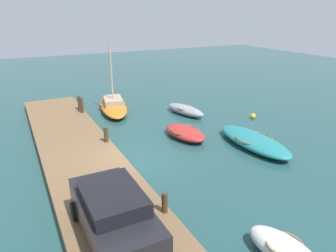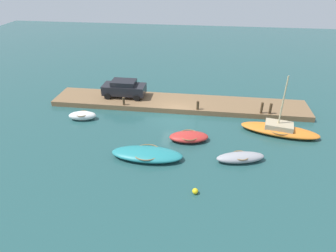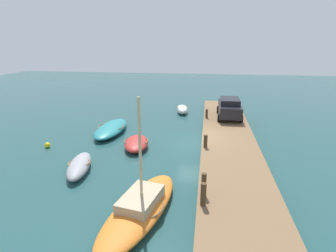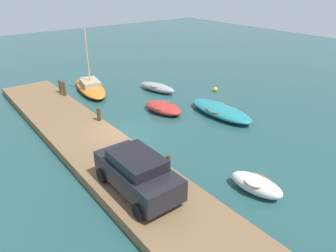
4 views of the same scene
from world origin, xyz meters
name	(u,v)px [view 4 (image 4 of 4)]	position (x,y,z in m)	size (l,w,h in m)	color
ground_plane	(125,136)	(0.00, 0.00, 0.00)	(84.00, 84.00, 0.00)	#234C4C
dock_platform	(90,143)	(0.00, -2.23, 0.25)	(24.59, 3.66, 0.49)	brown
rowboat_grey	(157,87)	(-5.33, 6.24, 0.34)	(3.64, 1.91, 0.66)	#939399
rowboat_red	(163,108)	(-1.49, 3.98, 0.34)	(3.30, 2.03, 0.66)	#B72D28
dinghy_white	(256,185)	(8.21, 1.77, 0.39)	(2.57, 1.45, 0.76)	white
motorboat_teal	(221,111)	(1.33, 6.75, 0.34)	(5.19, 2.03, 0.67)	teal
sailboat_orange	(90,86)	(-8.80, 1.92, 0.39)	(6.48, 3.13, 5.00)	orange
mooring_post_west	(60,87)	(-8.40, -0.66, 0.99)	(0.24, 0.24, 1.00)	#47331E
mooring_post_mid_west	(64,89)	(-7.65, -0.66, 1.02)	(0.22, 0.22, 1.05)	#47331E
mooring_post_mid_east	(99,114)	(-1.95, -0.66, 0.90)	(0.24, 0.24, 0.82)	#47331E
mooring_post_east	(168,163)	(5.04, -0.66, 0.88)	(0.21, 0.21, 0.77)	#47331E
parked_car	(137,172)	(5.48, -2.60, 1.38)	(4.20, 2.06, 1.69)	black
marker_buoy	(215,89)	(-2.32, 9.98, 0.19)	(0.37, 0.37, 0.37)	yellow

